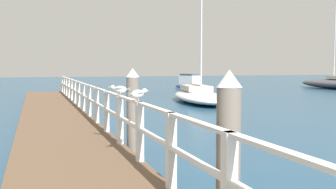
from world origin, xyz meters
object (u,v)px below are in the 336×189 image
Objects in this scene: dock_piling_near at (228,156)px; boat_4 at (192,84)px; seagull_background at (120,89)px; dock_piling_far at (133,112)px; seagull_foreground at (138,93)px; boat_2 at (199,95)px.

boat_4 is at bearing 68.22° from dock_piling_near.
seagull_background is 26.30m from boat_4.
dock_piling_near is at bearing -90.00° from dock_piling_far.
seagull_foreground is at bearing -141.57° from seagull_background.
boat_2 reaches higher than seagull_foreground.
seagull_background is 0.04× the size of boat_2.
dock_piling_far is 0.82m from seagull_background.
dock_piling_far is 13.70m from boat_2.
dock_piling_far is 0.22× the size of boat_2.
boat_2 is (7.18, 13.75, -1.18)m from seagull_foreground.
boat_2 is 1.93× the size of boat_4.
seagull_foreground is 0.09× the size of boat_4.
boat_2 is at bearing 7.60° from seagull_background.
dock_piling_far reaches higher than seagull_background.
dock_piling_far is at bearing 70.09° from boat_2.
dock_piling_far is at bearing 90.00° from dock_piling_near.
dock_piling_far is at bearing -135.06° from boat_4.
boat_4 is at bearing 124.36° from seagull_foreground.
boat_2 is (7.20, 12.33, -1.18)m from seagull_background.
dock_piling_far is (0.00, 4.51, 0.00)m from dock_piling_near.
dock_piling_near is 4.10m from seagull_background.
dock_piling_near is 4.93× the size of seagull_background.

